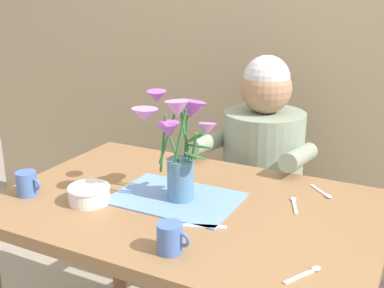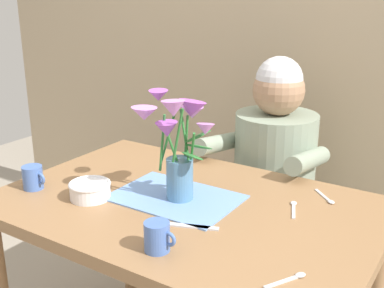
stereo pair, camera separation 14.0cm
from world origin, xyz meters
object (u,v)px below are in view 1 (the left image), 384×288
at_px(ceramic_bowl, 89,194).
at_px(coffee_cup, 27,183).
at_px(flower_vase, 179,141).
at_px(dinner_knife, 193,226).
at_px(ceramic_mug, 170,238).
at_px(seated_person, 261,188).

height_order(ceramic_bowl, coffee_cup, coffee_cup).
relative_size(flower_vase, coffee_cup, 3.74).
bearing_deg(flower_vase, coffee_cup, -157.38).
xyz_separation_m(dinner_knife, ceramic_mug, (0.01, -0.15, 0.04)).
xyz_separation_m(seated_person, coffee_cup, (-0.53, -0.80, 0.22)).
bearing_deg(seated_person, flower_vase, -99.56).
relative_size(flower_vase, ceramic_bowl, 2.56).
xyz_separation_m(flower_vase, ceramic_bowl, (-0.24, -0.15, -0.17)).
relative_size(flower_vase, ceramic_mug, 3.74).
bearing_deg(coffee_cup, seated_person, 56.49).
xyz_separation_m(flower_vase, dinner_knife, (0.12, -0.14, -0.20)).
bearing_deg(ceramic_mug, coffee_cup, 170.68).
xyz_separation_m(seated_person, dinner_knife, (0.05, -0.75, 0.18)).
xyz_separation_m(ceramic_bowl, coffee_cup, (-0.22, -0.05, 0.01)).
bearing_deg(seated_person, coffee_cup, -126.53).
distance_m(seated_person, coffee_cup, 0.99).
relative_size(ceramic_bowl, dinner_knife, 0.72).
distance_m(ceramic_bowl, dinner_knife, 0.37).
distance_m(flower_vase, ceramic_mug, 0.36).
xyz_separation_m(flower_vase, ceramic_mug, (0.13, -0.29, -0.16)).
height_order(seated_person, ceramic_bowl, seated_person).
bearing_deg(flower_vase, dinner_knife, -48.75).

